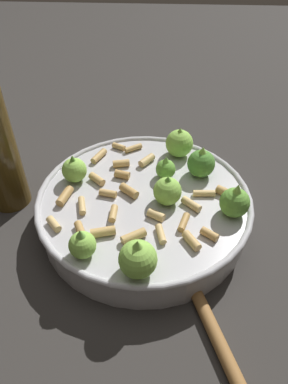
% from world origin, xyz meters
% --- Properties ---
extents(ground_plane, '(2.40, 2.40, 0.00)m').
position_xyz_m(ground_plane, '(0.00, 0.00, 0.00)').
color(ground_plane, '#2D2B28').
extents(cooking_pan, '(0.31, 0.31, 0.10)m').
position_xyz_m(cooking_pan, '(-0.00, -0.00, 0.03)').
color(cooking_pan, '#B7B7BC').
rests_on(cooking_pan, ground).
extents(wooden_spoon, '(0.23, 0.10, 0.02)m').
position_xyz_m(wooden_spoon, '(-0.19, -0.09, 0.01)').
color(wooden_spoon, olive).
rests_on(wooden_spoon, ground).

